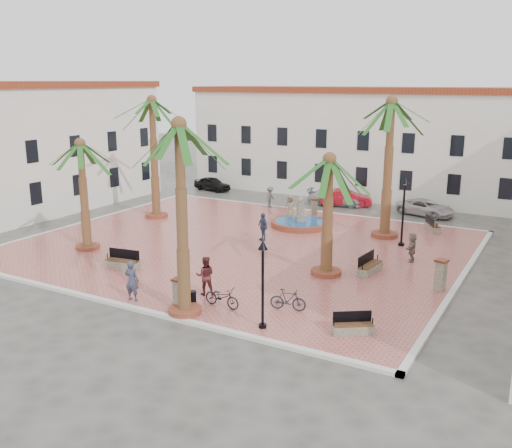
% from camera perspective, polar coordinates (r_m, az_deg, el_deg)
% --- Properties ---
extents(ground, '(120.00, 120.00, 0.00)m').
position_cam_1_polar(ground, '(35.42, -1.41, -2.32)').
color(ground, '#56544F').
rests_on(ground, ground).
extents(plaza, '(26.00, 22.00, 0.15)m').
position_cam_1_polar(plaza, '(35.40, -1.41, -2.20)').
color(plaza, '#C9675F').
rests_on(plaza, ground).
extents(kerb_n, '(26.30, 0.30, 0.16)m').
position_cam_1_polar(kerb_n, '(44.89, 5.81, 1.26)').
color(kerb_n, silver).
rests_on(kerb_n, ground).
extents(kerb_s, '(26.30, 0.30, 0.16)m').
position_cam_1_polar(kerb_s, '(27.07, -13.55, -7.84)').
color(kerb_s, silver).
rests_on(kerb_s, ground).
extents(kerb_e, '(0.30, 22.30, 0.16)m').
position_cam_1_polar(kerb_e, '(31.11, 19.71, -5.38)').
color(kerb_e, silver).
rests_on(kerb_e, ground).
extents(kerb_w, '(0.30, 22.30, 0.16)m').
position_cam_1_polar(kerb_w, '(43.31, -16.34, 0.28)').
color(kerb_w, silver).
rests_on(kerb_w, ground).
extents(building_north, '(30.40, 7.40, 9.50)m').
position_cam_1_polar(building_north, '(52.41, 9.95, 8.16)').
color(building_north, white).
rests_on(building_north, ground).
extents(building_west, '(6.40, 24.40, 10.00)m').
position_cam_1_polar(building_west, '(46.94, -21.94, 7.00)').
color(building_west, white).
rests_on(building_west, ground).
extents(fountain, '(4.07, 4.07, 2.10)m').
position_cam_1_polar(fountain, '(39.88, 4.44, 0.17)').
color(fountain, '#96442D').
rests_on(fountain, plaza).
extents(palm_nw, '(5.31, 5.31, 8.92)m').
position_cam_1_polar(palm_nw, '(42.07, -10.34, 10.85)').
color(palm_nw, '#96442D').
rests_on(palm_nw, plaza).
extents(palm_sw, '(4.71, 4.71, 6.68)m').
position_cam_1_polar(palm_sw, '(34.93, -17.11, 6.48)').
color(palm_sw, '#96442D').
rests_on(palm_sw, plaza).
extents(palm_s, '(4.83, 4.83, 8.51)m').
position_cam_1_polar(palm_s, '(23.63, -7.66, 7.80)').
color(palm_s, '#96442D').
rests_on(palm_s, plaza).
extents(palm_e, '(5.24, 5.24, 6.43)m').
position_cam_1_polar(palm_e, '(29.01, 7.31, 4.86)').
color(palm_e, '#96442D').
rests_on(palm_e, plaza).
extents(palm_ne, '(5.62, 5.62, 9.02)m').
position_cam_1_polar(palm_ne, '(36.93, 13.35, 10.36)').
color(palm_ne, '#96442D').
rests_on(palm_ne, plaza).
extents(bench_s, '(2.03, 0.91, 1.04)m').
position_cam_1_polar(bench_s, '(31.70, -13.21, -3.85)').
color(bench_s, gray).
rests_on(bench_s, plaza).
extents(bench_se, '(1.67, 1.37, 0.89)m').
position_cam_1_polar(bench_se, '(23.58, 9.67, -10.19)').
color(bench_se, gray).
rests_on(bench_se, plaza).
extents(bench_e, '(0.81, 2.03, 1.04)m').
position_cam_1_polar(bench_e, '(30.77, 11.29, -4.30)').
color(bench_e, gray).
rests_on(bench_e, plaza).
extents(bench_ne, '(1.42, 1.95, 1.00)m').
position_cam_1_polar(bench_ne, '(40.36, 17.21, -0.26)').
color(bench_ne, gray).
rests_on(bench_ne, plaza).
extents(lamppost_s, '(0.41, 0.41, 3.73)m').
position_cam_1_polar(lamppost_s, '(22.95, 0.68, -4.55)').
color(lamppost_s, black).
rests_on(lamppost_s, plaza).
extents(lamppost_e, '(0.46, 0.46, 4.27)m').
position_cam_1_polar(lamppost_e, '(35.66, 14.58, 2.38)').
color(lamppost_e, black).
rests_on(lamppost_e, plaza).
extents(bollard_se, '(0.52, 0.52, 1.40)m').
position_cam_1_polar(bollard_se, '(25.73, -7.73, -6.84)').
color(bollard_se, gray).
rests_on(bollard_se, plaza).
extents(bollard_n, '(0.63, 0.63, 1.46)m').
position_cam_1_polar(bollard_n, '(42.33, 5.85, 1.62)').
color(bollard_n, gray).
rests_on(bollard_n, plaza).
extents(bollard_e, '(0.66, 0.66, 1.54)m').
position_cam_1_polar(bollard_e, '(29.05, 17.98, -4.80)').
color(bollard_e, gray).
rests_on(bollard_e, plaza).
extents(litter_bin, '(0.35, 0.35, 0.69)m').
position_cam_1_polar(litter_bin, '(26.09, -6.37, -7.39)').
color(litter_bin, black).
rests_on(litter_bin, plaza).
extents(cyclist_a, '(0.76, 0.56, 1.92)m').
position_cam_1_polar(cyclist_a, '(26.92, -12.31, -5.55)').
color(cyclist_a, '#383B50').
rests_on(cyclist_a, plaza).
extents(bicycle_a, '(1.86, 0.75, 0.96)m').
position_cam_1_polar(bicycle_a, '(25.77, -3.42, -7.29)').
color(bicycle_a, black).
rests_on(bicycle_a, plaza).
extents(cyclist_b, '(1.15, 1.09, 1.87)m').
position_cam_1_polar(cyclist_b, '(27.15, -5.08, -5.15)').
color(cyclist_b, '#5A2224').
rests_on(cyclist_b, plaza).
extents(bicycle_b, '(1.69, 0.80, 0.98)m').
position_cam_1_polar(bicycle_b, '(25.41, 3.22, -7.57)').
color(bicycle_b, black).
rests_on(bicycle_b, plaza).
extents(pedestrian_fountain_a, '(0.94, 0.70, 1.73)m').
position_cam_1_polar(pedestrian_fountain_a, '(41.89, 3.43, 1.69)').
color(pedestrian_fountain_a, '#917C5B').
rests_on(pedestrian_fountain_a, plaza).
extents(pedestrian_fountain_b, '(1.12, 0.93, 1.79)m').
position_cam_1_polar(pedestrian_fountain_b, '(36.12, 0.69, -0.27)').
color(pedestrian_fountain_b, '#354361').
rests_on(pedestrian_fountain_b, plaza).
extents(pedestrian_north, '(0.65, 1.10, 1.69)m').
position_cam_1_polar(pedestrian_north, '(45.68, 1.43, 2.73)').
color(pedestrian_north, '#535359').
rests_on(pedestrian_north, plaza).
extents(pedestrian_east, '(0.66, 1.59, 1.66)m').
position_cam_1_polar(pedestrian_east, '(33.08, 15.33, -2.25)').
color(pedestrian_east, '#7E6B60').
rests_on(pedestrian_east, plaza).
extents(car_black, '(3.90, 2.05, 1.27)m').
position_cam_1_polar(car_black, '(53.75, -4.40, 4.03)').
color(car_black, black).
rests_on(car_black, ground).
extents(car_red, '(4.41, 2.83, 1.37)m').
position_cam_1_polar(car_red, '(47.41, 9.00, 2.60)').
color(car_red, maroon).
rests_on(car_red, ground).
extents(car_silver, '(4.86, 2.76, 1.33)m').
position_cam_1_polar(car_silver, '(47.65, 7.94, 2.67)').
color(car_silver, '#B4B5BD').
rests_on(car_silver, ground).
extents(car_white, '(4.75, 3.10, 1.21)m').
position_cam_1_polar(car_white, '(45.45, 16.60, 1.58)').
color(car_white, '#BEB5B5').
rests_on(car_white, ground).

